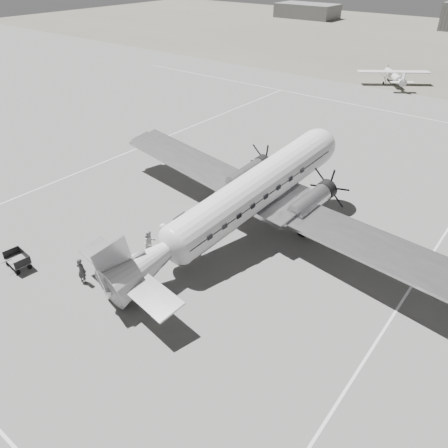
{
  "coord_description": "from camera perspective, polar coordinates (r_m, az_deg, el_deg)",
  "views": [
    {
      "loc": [
        15.62,
        -16.86,
        17.64
      ],
      "look_at": [
        0.51,
        2.52,
        2.2
      ],
      "focal_mm": 35.0,
      "sensor_mm": 36.0,
      "label": 1
    }
  ],
  "objects": [
    {
      "name": "ground",
      "position": [
        28.97,
        -3.88,
        -5.45
      ],
      "size": [
        260.0,
        260.0,
        0.0
      ],
      "primitive_type": "plane",
      "color": "slate",
      "rests_on": "ground"
    },
    {
      "name": "taxi_line_right",
      "position": [
        24.66,
        18.44,
        -15.7
      ],
      "size": [
        0.15,
        80.0,
        0.01
      ],
      "primitive_type": "cube",
      "color": "silver",
      "rests_on": "ground"
    },
    {
      "name": "taxi_line_left",
      "position": [
        46.51,
        -12.57,
        9.08
      ],
      "size": [
        0.15,
        60.0,
        0.01
      ],
      "primitive_type": "cube",
      "color": "silver",
      "rests_on": "ground"
    },
    {
      "name": "taxi_line_horizon",
      "position": [
        61.55,
        22.21,
        13.18
      ],
      "size": [
        90.0,
        0.15,
        0.01
      ],
      "primitive_type": "cube",
      "color": "silver",
      "rests_on": "ground"
    },
    {
      "name": "shed_secondary",
      "position": [
        150.4,
        10.8,
        25.68
      ],
      "size": [
        18.0,
        10.0,
        4.0
      ],
      "primitive_type": "cube",
      "color": "#606060",
      "rests_on": "ground"
    },
    {
      "name": "dc3_airliner",
      "position": [
        29.99,
        2.35,
        2.92
      ],
      "size": [
        34.61,
        26.51,
        6.03
      ],
      "primitive_type": null,
      "rotation": [
        0.0,
        0.0,
        -0.15
      ],
      "color": "#B3B3B5",
      "rests_on": "ground"
    },
    {
      "name": "light_plane_left",
      "position": [
        75.14,
        21.28,
        17.41
      ],
      "size": [
        13.98,
        13.52,
        2.26
      ],
      "primitive_type": null,
      "rotation": [
        0.0,
        0.0,
        0.63
      ],
      "color": "silver",
      "rests_on": "ground"
    },
    {
      "name": "baggage_cart_near",
      "position": [
        29.19,
        -13.31,
        -5.05
      ],
      "size": [
        1.71,
        1.43,
        0.83
      ],
      "primitive_type": null,
      "rotation": [
        0.0,
        0.0,
        0.31
      ],
      "color": "#606060",
      "rests_on": "ground"
    },
    {
      "name": "baggage_cart_far",
      "position": [
        31.51,
        -25.34,
        -4.33
      ],
      "size": [
        1.96,
        1.48,
        1.03
      ],
      "primitive_type": null,
      "rotation": [
        0.0,
        0.0,
        -0.1
      ],
      "color": "#606060",
      "rests_on": "ground"
    },
    {
      "name": "ground_crew",
      "position": [
        28.45,
        -18.11,
        -5.81
      ],
      "size": [
        0.72,
        0.55,
        1.77
      ],
      "primitive_type": "imported",
      "rotation": [
        0.0,
        0.0,
        3.35
      ],
      "color": "#2C2C2C",
      "rests_on": "ground"
    },
    {
      "name": "ramp_agent",
      "position": [
        29.81,
        -9.64,
        -2.4
      ],
      "size": [
        0.91,
        1.07,
        1.92
      ],
      "primitive_type": "imported",
      "rotation": [
        0.0,
        0.0,
        1.35
      ],
      "color": "beige",
      "rests_on": "ground"
    },
    {
      "name": "passenger",
      "position": [
        30.33,
        -7.86,
        -1.56
      ],
      "size": [
        0.65,
        0.96,
        1.92
      ],
      "primitive_type": "imported",
      "rotation": [
        0.0,
        0.0,
        1.53
      ],
      "color": "silver",
      "rests_on": "ground"
    }
  ]
}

